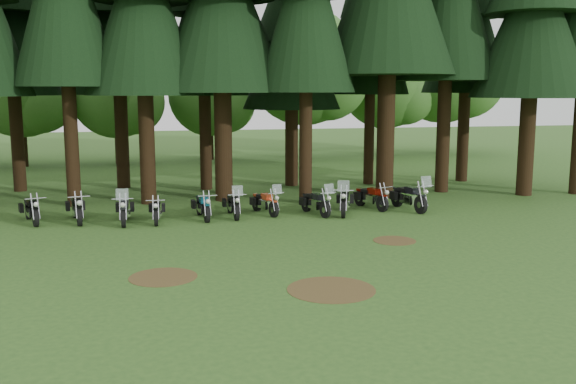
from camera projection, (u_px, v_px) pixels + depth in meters
name	position (u px, v px, depth m)	size (l,w,h in m)	color
ground	(262.00, 252.00, 19.41)	(120.00, 120.00, 0.00)	#2E561F
pine_back_4	(292.00, 21.00, 31.75)	(4.94, 4.94, 13.78)	black
decid_2	(25.00, 88.00, 40.18)	(6.72, 6.53, 8.40)	black
decid_3	(120.00, 95.00, 41.85)	(6.12, 5.95, 7.65)	black
decid_4	(214.00, 97.00, 44.40)	(5.93, 5.76, 7.41)	black
decid_5	(310.00, 70.00, 45.00)	(8.45, 8.21, 10.56)	black
decid_6	(390.00, 85.00, 47.85)	(7.06, 6.86, 8.82)	black
decid_7	(449.00, 72.00, 48.53)	(8.44, 8.20, 10.55)	black
dirt_patch_0	(163.00, 277.00, 16.82)	(1.80, 1.80, 0.01)	#4C3D1E
dirt_patch_1	(394.00, 241.00, 20.88)	(1.40, 1.40, 0.01)	#4C3D1E
dirt_patch_2	(331.00, 289.00, 15.77)	(2.20, 2.20, 0.01)	#4C3D1E
motorcycle_0	(31.00, 211.00, 23.61)	(0.83, 2.17, 0.91)	black
motorcycle_1	(77.00, 209.00, 23.81)	(0.57, 2.32, 0.95)	black
motorcycle_2	(124.00, 210.00, 23.56)	(0.43, 2.30, 1.45)	black
motorcycle_3	(157.00, 211.00, 23.77)	(0.33, 2.05, 0.83)	black
motorcycle_4	(203.00, 207.00, 24.39)	(0.39, 2.19, 0.89)	black
motorcycle_5	(233.00, 205.00, 24.74)	(0.41, 2.18, 1.37)	black
motorcycle_6	(265.00, 203.00, 25.25)	(0.86, 2.08, 1.32)	black
motorcycle_7	(316.00, 203.00, 25.15)	(0.80, 2.15, 1.36)	black
motorcycle_8	(344.00, 202.00, 25.31)	(1.10, 2.32, 1.50)	black
motorcycle_9	(371.00, 198.00, 26.41)	(0.76, 2.11, 0.88)	black
motorcycle_10	(409.00, 198.00, 26.10)	(0.75, 2.46, 1.55)	black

